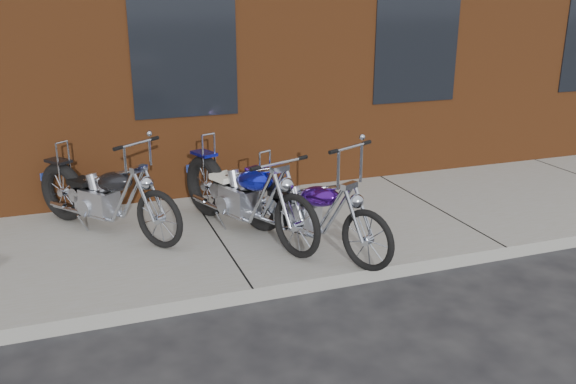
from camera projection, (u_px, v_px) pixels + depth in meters
name	position (u px, v px, depth m)	size (l,w,h in m)	color
ground	(253.00, 303.00, 5.97)	(120.00, 120.00, 0.00)	black
sidewalk	(217.00, 240.00, 7.29)	(22.00, 3.00, 0.15)	#999999
chopper_purple	(306.00, 213.00, 6.78)	(1.09, 2.12, 1.29)	black
chopper_blue	(244.00, 197.00, 7.19)	(1.03, 2.37, 1.09)	black
chopper_third	(104.00, 198.00, 7.22)	(1.52, 1.93, 1.19)	black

